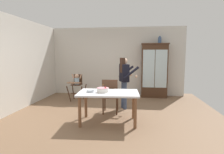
{
  "coord_description": "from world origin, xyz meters",
  "views": [
    {
      "loc": [
        0.76,
        -4.72,
        1.61
      ],
      "look_at": [
        0.07,
        0.7,
        0.95
      ],
      "focal_mm": 29.27,
      "sensor_mm": 36.0,
      "label": 1
    }
  ],
  "objects_px": {
    "birthday_cake": "(103,90)",
    "dining_chair_far_side": "(110,94)",
    "high_chair_with_toddler": "(77,82)",
    "adult_person": "(124,77)",
    "serving_bowl": "(90,91)",
    "ceramic_vase": "(160,40)",
    "dining_table": "(108,96)",
    "china_cabinet": "(154,70)"
  },
  "relations": [
    {
      "from": "birthday_cake",
      "to": "ceramic_vase",
      "type": "bearing_deg",
      "value": 60.92
    },
    {
      "from": "high_chair_with_toddler",
      "to": "serving_bowl",
      "type": "xyz_separation_m",
      "value": [
        1.0,
        -2.04,
        0.11
      ]
    },
    {
      "from": "high_chair_with_toddler",
      "to": "birthday_cake",
      "type": "relative_size",
      "value": 3.39
    },
    {
      "from": "birthday_cake",
      "to": "dining_chair_far_side",
      "type": "bearing_deg",
      "value": 83.6
    },
    {
      "from": "high_chair_with_toddler",
      "to": "adult_person",
      "type": "xyz_separation_m",
      "value": [
        1.73,
        -0.75,
        0.31
      ]
    },
    {
      "from": "ceramic_vase",
      "to": "dining_chair_far_side",
      "type": "bearing_deg",
      "value": -124.65
    },
    {
      "from": "dining_table",
      "to": "dining_chair_far_side",
      "type": "distance_m",
      "value": 0.65
    },
    {
      "from": "dining_table",
      "to": "serving_bowl",
      "type": "relative_size",
      "value": 8.13
    },
    {
      "from": "china_cabinet",
      "to": "birthday_cake",
      "type": "height_order",
      "value": "china_cabinet"
    },
    {
      "from": "high_chair_with_toddler",
      "to": "birthday_cake",
      "type": "bearing_deg",
      "value": -56.73
    },
    {
      "from": "serving_bowl",
      "to": "dining_chair_far_side",
      "type": "bearing_deg",
      "value": 62.62
    },
    {
      "from": "china_cabinet",
      "to": "dining_table",
      "type": "relative_size",
      "value": 1.4
    },
    {
      "from": "high_chair_with_toddler",
      "to": "birthday_cake",
      "type": "height_order",
      "value": "high_chair_with_toddler"
    },
    {
      "from": "ceramic_vase",
      "to": "birthday_cake",
      "type": "xyz_separation_m",
      "value": [
        -1.63,
        -2.94,
        -1.37
      ]
    },
    {
      "from": "china_cabinet",
      "to": "high_chair_with_toddler",
      "type": "relative_size",
      "value": 2.15
    },
    {
      "from": "china_cabinet",
      "to": "dining_table",
      "type": "bearing_deg",
      "value": -114.84
    },
    {
      "from": "dining_table",
      "to": "ceramic_vase",
      "type": "bearing_deg",
      "value": 62.48
    },
    {
      "from": "china_cabinet",
      "to": "dining_chair_far_side",
      "type": "bearing_deg",
      "value": -121.66
    },
    {
      "from": "birthday_cake",
      "to": "dining_chair_far_side",
      "type": "distance_m",
      "value": 0.73
    },
    {
      "from": "high_chair_with_toddler",
      "to": "serving_bowl",
      "type": "height_order",
      "value": "high_chair_with_toddler"
    },
    {
      "from": "adult_person",
      "to": "serving_bowl",
      "type": "xyz_separation_m",
      "value": [
        -0.72,
        -1.29,
        -0.2
      ]
    },
    {
      "from": "adult_person",
      "to": "dining_chair_far_side",
      "type": "bearing_deg",
      "value": 124.91
    },
    {
      "from": "ceramic_vase",
      "to": "serving_bowl",
      "type": "height_order",
      "value": "ceramic_vase"
    },
    {
      "from": "dining_chair_far_side",
      "to": "serving_bowl",
      "type": "bearing_deg",
      "value": 60.74
    },
    {
      "from": "high_chair_with_toddler",
      "to": "birthday_cake",
      "type": "xyz_separation_m",
      "value": [
        1.3,
        -2.01,
        0.14
      ]
    },
    {
      "from": "adult_person",
      "to": "serving_bowl",
      "type": "bearing_deg",
      "value": 127.21
    },
    {
      "from": "ceramic_vase",
      "to": "dining_chair_far_side",
      "type": "xyz_separation_m",
      "value": [
        -1.56,
        -2.25,
        -1.61
      ]
    },
    {
      "from": "birthday_cake",
      "to": "adult_person",
      "type": "bearing_deg",
      "value": 71.21
    },
    {
      "from": "birthday_cake",
      "to": "serving_bowl",
      "type": "distance_m",
      "value": 0.3
    },
    {
      "from": "birthday_cake",
      "to": "serving_bowl",
      "type": "bearing_deg",
      "value": -173.63
    },
    {
      "from": "dining_chair_far_side",
      "to": "china_cabinet",
      "type": "bearing_deg",
      "value": -123.54
    },
    {
      "from": "ceramic_vase",
      "to": "high_chair_with_toddler",
      "type": "relative_size",
      "value": 0.28
    },
    {
      "from": "china_cabinet",
      "to": "birthday_cake",
      "type": "distance_m",
      "value": 3.29
    },
    {
      "from": "adult_person",
      "to": "dining_table",
      "type": "xyz_separation_m",
      "value": [
        -0.3,
        -1.22,
        -0.33
      ]
    },
    {
      "from": "china_cabinet",
      "to": "serving_bowl",
      "type": "distance_m",
      "value": 3.46
    },
    {
      "from": "ceramic_vase",
      "to": "high_chair_with_toddler",
      "type": "distance_m",
      "value": 3.43
    },
    {
      "from": "serving_bowl",
      "to": "dining_chair_far_side",
      "type": "distance_m",
      "value": 0.84
    },
    {
      "from": "high_chair_with_toddler",
      "to": "ceramic_vase",
      "type": "bearing_deg",
      "value": 17.99
    },
    {
      "from": "high_chair_with_toddler",
      "to": "dining_table",
      "type": "distance_m",
      "value": 2.43
    },
    {
      "from": "ceramic_vase",
      "to": "birthday_cake",
      "type": "height_order",
      "value": "ceramic_vase"
    },
    {
      "from": "china_cabinet",
      "to": "serving_bowl",
      "type": "relative_size",
      "value": 11.35
    },
    {
      "from": "china_cabinet",
      "to": "serving_bowl",
      "type": "xyz_separation_m",
      "value": [
        -1.76,
        -2.97,
        -0.26
      ]
    }
  ]
}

